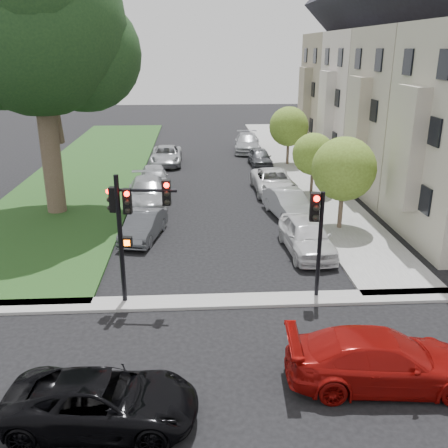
{
  "coord_description": "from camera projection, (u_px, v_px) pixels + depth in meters",
  "views": [
    {
      "loc": [
        -1.15,
        -14.25,
        8.83
      ],
      "look_at": [
        0.0,
        5.0,
        2.0
      ],
      "focal_mm": 40.0,
      "sensor_mm": 36.0,
      "label": 1
    }
  ],
  "objects": [
    {
      "name": "car_parked_0",
      "position": [
        307.0,
        236.0,
        22.54
      ],
      "size": [
        2.14,
        4.8,
        1.61
      ],
      "primitive_type": "imported",
      "rotation": [
        0.0,
        0.0,
        0.05
      ],
      "color": "silver",
      "rests_on": "ground"
    },
    {
      "name": "sidewalk_cross",
      "position": [
        229.0,
        301.0,
        18.29
      ],
      "size": [
        60.0,
        1.0,
        0.12
      ],
      "primitive_type": "cube",
      "color": "gray",
      "rests_on": "ground"
    },
    {
      "name": "car_parked_1",
      "position": [
        288.0,
        204.0,
        27.26
      ],
      "size": [
        2.36,
        4.75,
        1.5
      ],
      "primitive_type": "imported",
      "rotation": [
        0.0,
        0.0,
        0.18
      ],
      "color": "#999BA0",
      "rests_on": "ground"
    },
    {
      "name": "car_parked_8",
      "position": [
        166.0,
        155.0,
        39.76
      ],
      "size": [
        2.39,
        5.18,
        1.44
      ],
      "primitive_type": "imported",
      "rotation": [
        0.0,
        0.0,
        0.0
      ],
      "color": "#999BA0",
      "rests_on": "ground"
    },
    {
      "name": "car_parked_2",
      "position": [
        273.0,
        182.0,
        31.95
      ],
      "size": [
        2.52,
        5.33,
        1.47
      ],
      "primitive_type": "imported",
      "rotation": [
        0.0,
        0.0,
        0.02
      ],
      "color": "silver",
      "rests_on": "ground"
    },
    {
      "name": "ground",
      "position": [
        233.0,
        332.0,
        16.43
      ],
      "size": [
        140.0,
        140.0,
        0.0
      ],
      "primitive_type": "plane",
      "color": "black",
      "rests_on": "ground"
    },
    {
      "name": "small_tree_b",
      "position": [
        313.0,
        154.0,
        30.88
      ],
      "size": [
        2.61,
        2.61,
        3.92
      ],
      "color": "#493B2B",
      "rests_on": "ground"
    },
    {
      "name": "house_d",
      "position": [
        349.0,
        71.0,
        43.51
      ],
      "size": [
        7.7,
        7.55,
        15.97
      ],
      "color": "gray",
      "rests_on": "ground"
    },
    {
      "name": "car_parked_4",
      "position": [
        247.0,
        143.0,
        44.69
      ],
      "size": [
        2.66,
        5.6,
        1.58
      ],
      "primitive_type": "imported",
      "rotation": [
        0.0,
        0.0,
        -0.08
      ],
      "color": "#999BA0",
      "rests_on": "ground"
    },
    {
      "name": "traffic_signal_secondary",
      "position": [
        317.0,
        226.0,
        17.71
      ],
      "size": [
        0.53,
        0.43,
        4.1
      ],
      "color": "black",
      "rests_on": "ground"
    },
    {
      "name": "car_parked_7",
      "position": [
        154.0,
        177.0,
        33.0
      ],
      "size": [
        2.22,
        4.59,
        1.51
      ],
      "primitive_type": "imported",
      "rotation": [
        0.0,
        0.0,
        0.1
      ],
      "color": "#999BA0",
      "rests_on": "ground"
    },
    {
      "name": "eucalyptus",
      "position": [
        35.0,
        26.0,
        24.95
      ],
      "size": [
        10.21,
        9.27,
        14.47
      ],
      "color": "#493B2B",
      "rests_on": "ground"
    },
    {
      "name": "small_tree_c",
      "position": [
        289.0,
        127.0,
        38.71
      ],
      "size": [
        3.06,
        3.06,
        4.59
      ],
      "color": "#493B2B",
      "rests_on": "ground"
    },
    {
      "name": "car_cross_near",
      "position": [
        102.0,
        401.0,
        12.23
      ],
      "size": [
        4.85,
        2.49,
        1.31
      ],
      "primitive_type": "imported",
      "rotation": [
        0.0,
        0.0,
        1.5
      ],
      "color": "black",
      "rests_on": "ground"
    },
    {
      "name": "car_parked_3",
      "position": [
        260.0,
        157.0,
        39.26
      ],
      "size": [
        1.74,
        4.03,
        1.35
      ],
      "primitive_type": "imported",
      "rotation": [
        0.0,
        0.0,
        0.04
      ],
      "color": "#3F4247",
      "rests_on": "ground"
    },
    {
      "name": "sidewalk_right",
      "position": [
        295.0,
        165.0,
        39.37
      ],
      "size": [
        3.5,
        44.0,
        0.12
      ],
      "primitive_type": "cube",
      "color": "gray",
      "rests_on": "ground"
    },
    {
      "name": "house_b",
      "position": [
        424.0,
        82.0,
        29.39
      ],
      "size": [
        7.7,
        7.55,
        15.97
      ],
      "color": "tan",
      "rests_on": "ground"
    },
    {
      "name": "house_c",
      "position": [
        379.0,
        75.0,
        36.45
      ],
      "size": [
        7.7,
        7.55,
        15.97
      ],
      "color": "#B3B3B3",
      "rests_on": "ground"
    },
    {
      "name": "car_cross_far",
      "position": [
        382.0,
        360.0,
        13.66
      ],
      "size": [
        5.41,
        2.5,
        1.53
      ],
      "primitive_type": "imported",
      "rotation": [
        0.0,
        0.0,
        1.5
      ],
      "color": "maroon",
      "rests_on": "ground"
    },
    {
      "name": "car_parked_6",
      "position": [
        147.0,
        193.0,
        29.22
      ],
      "size": [
        2.67,
        5.71,
        1.61
      ],
      "primitive_type": "imported",
      "rotation": [
        0.0,
        0.0,
        0.08
      ],
      "color": "#999BA0",
      "rests_on": "ground"
    },
    {
      "name": "small_tree_a",
      "position": [
        344.0,
        169.0,
        24.61
      ],
      "size": [
        3.18,
        3.18,
        4.77
      ],
      "color": "#493B2B",
      "rests_on": "ground"
    },
    {
      "name": "car_parked_5",
      "position": [
        143.0,
        226.0,
        24.2
      ],
      "size": [
        2.2,
        4.26,
        1.34
      ],
      "primitive_type": "imported",
      "rotation": [
        0.0,
        0.0,
        -0.2
      ],
      "color": "#3F4247",
      "rests_on": "ground"
    },
    {
      "name": "traffic_signal_main",
      "position": [
        130.0,
        217.0,
        17.22
      ],
      "size": [
        2.36,
        0.61,
        4.82
      ],
      "color": "black",
      "rests_on": "ground"
    },
    {
      "name": "grass_strip",
      "position": [
        93.0,
        168.0,
        38.49
      ],
      "size": [
        8.0,
        44.0,
        0.12
      ],
      "primitive_type": "cube",
      "color": "#25451A",
      "rests_on": "ground"
    }
  ]
}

